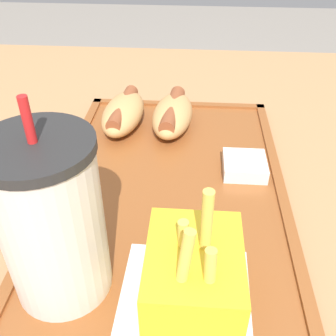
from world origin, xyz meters
TOP-DOWN VIEW (x-y plane):
  - food_tray at (0.01, -0.03)m, footprint 0.45×0.28m
  - paper_napkin at (-0.15, -0.06)m, footprint 0.14×0.12m
  - soda_cup at (-0.13, 0.05)m, footprint 0.09×0.09m
  - hot_dog_far at (0.16, 0.05)m, footprint 0.13×0.07m
  - hot_dog_near at (0.16, -0.03)m, footprint 0.13×0.07m
  - fries_carton at (-0.14, -0.06)m, footprint 0.10×0.08m
  - sauce_cup_mayo at (0.05, -0.12)m, footprint 0.05×0.05m

SIDE VIEW (x-z plane):
  - food_tray at x=0.01m, z-range 0.76..0.77m
  - paper_napkin at x=-0.15m, z-range 0.77..0.77m
  - sauce_cup_mayo at x=0.05m, z-range 0.77..0.79m
  - hot_dog_far at x=0.16m, z-range 0.77..0.81m
  - hot_dog_near at x=0.16m, z-range 0.77..0.81m
  - fries_carton at x=-0.14m, z-range 0.74..0.86m
  - soda_cup at x=-0.13m, z-range 0.75..0.94m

